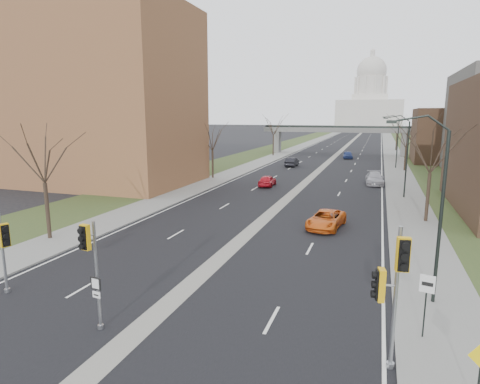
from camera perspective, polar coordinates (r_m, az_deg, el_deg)
The scene contains 28 objects.
ground at distance 18.51m, azimuth -13.09°, elevation -17.71°, with size 700.00×700.00×0.00m, color black.
road_surface at distance 164.11m, azimuth 16.09°, elevation 7.38°, with size 20.00×600.00×0.01m, color black.
median_strip at distance 164.11m, azimuth 16.09°, elevation 7.38°, with size 1.20×600.00×0.02m, color gray.
sidewalk_right at distance 163.89m, azimuth 20.31°, elevation 7.15°, with size 4.00×600.00×0.12m, color gray.
sidewalk_left at distance 165.20m, azimuth 11.90°, elevation 7.61°, with size 4.00×600.00×0.12m, color gray.
grass_verge_right at distance 164.11m, azimuth 22.42°, elevation 7.01°, with size 8.00×600.00×0.10m, color #2F421E.
grass_verge_left at distance 166.06m, azimuth 9.83°, elevation 7.70°, with size 8.00×600.00×0.10m, color #2F421E.
apartment_building at distance 55.95m, azimuth -20.07°, elevation 12.51°, with size 25.00×16.00×22.00m, color brown.
commercial_block_far at distance 84.73m, azimuth 28.18°, elevation 7.04°, with size 14.00×14.00×10.00m, color #442D20.
pedestrian_bridge at distance 94.14m, azimuth 13.78°, elevation 8.17°, with size 34.00×3.00×6.45m.
capitol at distance 333.90m, azimuth 17.97°, elevation 12.03°, with size 48.00×42.00×55.75m.
streetlight_near at distance 19.82m, azimuth 25.01°, elevation 4.60°, with size 2.61×0.20×8.70m.
streetlight_mid at distance 45.71m, azimuth 21.86°, elevation 7.82°, with size 2.61×0.20×8.70m.
streetlight_far at distance 71.68m, azimuth 20.98°, elevation 8.70°, with size 2.61×0.20×8.70m.
tree_left_a at distance 30.89m, azimuth -26.39°, elevation 5.78°, with size 7.20×7.20×9.40m.
tree_left_b at distance 56.16m, azimuth -3.96°, elevation 8.24°, with size 6.75×6.75×8.81m.
tree_left_c at distance 88.42m, azimuth 4.80°, elevation 9.71°, with size 7.65×7.65×9.99m.
tree_right_a at distance 35.92m, azimuth 25.71°, elevation 6.39°, with size 7.20×7.20×9.40m.
tree_right_b at distance 68.81m, azimuth 22.67°, elevation 7.58°, with size 6.30×6.30×8.22m.
tree_right_c at distance 108.72m, azimuth 21.53°, elevation 9.21°, with size 7.65×7.65×9.99m.
signal_pole_median at distance 17.17m, azimuth -20.47°, elevation -8.66°, with size 0.54×0.77×4.64m.
signal_pole_right at distance 14.59m, azimuth 20.85°, elevation -11.53°, with size 1.06×0.87×5.17m.
speed_limit_sign at distance 17.65m, azimuth 24.97°, elevation -13.10°, with size 0.55×0.14×2.59m.
car_left_near at distance 50.43m, azimuth 3.91°, elevation 1.64°, with size 1.66×4.13×1.41m, color red.
car_left_far at distance 70.52m, azimuth 7.39°, elevation 4.25°, with size 1.62×4.64×1.53m, color black.
car_right_near at distance 32.41m, azimuth 12.14°, elevation -3.82°, with size 2.29×4.98×1.38m, color #D95E17.
car_right_mid at distance 54.45m, azimuth 18.60°, elevation 1.85°, with size 2.16×5.31×1.54m, color #96959C.
car_right_far at distance 85.62m, azimuth 15.08°, elevation 5.13°, with size 1.81×4.51×1.54m, color navy.
Camera 1 is at (8.95, -13.63, 8.77)m, focal length 30.00 mm.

